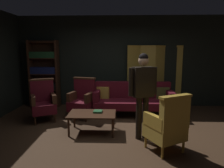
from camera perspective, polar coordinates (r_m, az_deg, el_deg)
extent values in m
plane|color=#3D2819|center=(4.52, -0.39, -13.64)|extent=(10.00, 10.00, 0.00)
cube|color=black|center=(6.62, 0.54, 6.15)|extent=(7.20, 0.10, 2.80)
cube|color=#B29338|center=(6.48, 5.96, 2.04)|extent=(0.42, 0.24, 1.90)
cube|color=#B78E33|center=(6.43, 6.10, 10.20)|extent=(0.43, 0.24, 0.06)
cube|color=#B29338|center=(6.57, 9.65, 2.06)|extent=(0.45, 0.15, 1.90)
cube|color=#B78E33|center=(6.52, 9.87, 10.10)|extent=(0.45, 0.15, 0.06)
cube|color=#B29338|center=(6.69, 13.18, 2.07)|extent=(0.42, 0.25, 1.90)
cube|color=#B78E33|center=(6.64, 13.48, 9.97)|extent=(0.42, 0.26, 0.06)
cube|color=#B29338|center=(6.85, 16.58, 2.10)|extent=(0.46, 0.11, 1.90)
cube|color=#B78E33|center=(6.81, 16.94, 9.80)|extent=(0.46, 0.12, 0.06)
cube|color=#382114|center=(6.95, -21.24, 2.57)|extent=(0.06, 0.32, 2.05)
cube|color=#382114|center=(6.67, -14.59, 2.64)|extent=(0.06, 0.32, 2.05)
cube|color=#382114|center=(6.94, -17.56, 2.76)|extent=(0.90, 0.02, 2.05)
cube|color=#382114|center=(6.97, -17.59, -5.29)|extent=(0.86, 0.30, 0.02)
cube|color=#382114|center=(6.87, -17.78, -1.39)|extent=(0.86, 0.30, 0.02)
cube|color=black|center=(6.83, -17.89, -0.51)|extent=(0.78, 0.22, 0.20)
cube|color=#382114|center=(6.80, -17.99, 2.61)|extent=(0.86, 0.30, 0.02)
cube|color=navy|center=(6.77, -18.09, 3.55)|extent=(0.78, 0.22, 0.21)
cube|color=#382114|center=(6.76, -18.19, 6.67)|extent=(0.86, 0.30, 0.02)
cube|color=#1E4C28|center=(6.74, -18.29, 7.56)|extent=(0.78, 0.22, 0.19)
cube|color=#382114|center=(6.76, -18.40, 10.75)|extent=(0.86, 0.30, 0.02)
cylinder|color=#382114|center=(5.50, -4.11, -8.22)|extent=(0.07, 0.07, 0.22)
cylinder|color=#382114|center=(5.62, 15.72, -8.15)|extent=(0.07, 0.07, 0.22)
cylinder|color=#382114|center=(6.07, -3.50, -6.52)|extent=(0.07, 0.07, 0.22)
cylinder|color=#382114|center=(6.18, 14.43, -6.51)|extent=(0.07, 0.07, 0.22)
cube|color=#4C0F19|center=(5.71, 5.76, -5.39)|extent=(2.10, 0.76, 0.20)
cube|color=#4C0F19|center=(5.94, 5.62, -1.55)|extent=(2.10, 0.18, 0.46)
cube|color=#4C0F19|center=(5.68, -4.14, -3.06)|extent=(0.16, 0.68, 0.26)
cube|color=#4C0F19|center=(5.80, 15.51, -3.12)|extent=(0.16, 0.68, 0.26)
cube|color=#B79338|center=(5.85, -2.47, -2.47)|extent=(0.35, 0.16, 0.34)
cube|color=#4C5123|center=(5.96, 13.68, -2.52)|extent=(0.34, 0.12, 0.34)
cylinder|color=#382114|center=(4.44, -11.75, -11.54)|extent=(0.04, 0.04, 0.39)
cylinder|color=#382114|center=(4.32, 0.18, -11.94)|extent=(0.04, 0.04, 0.39)
cylinder|color=#382114|center=(4.94, -10.24, -9.34)|extent=(0.04, 0.04, 0.39)
cylinder|color=#382114|center=(4.83, 0.40, -9.62)|extent=(0.04, 0.04, 0.39)
cube|color=#382114|center=(4.54, -5.44, -8.11)|extent=(1.00, 0.64, 0.03)
cylinder|color=#B78E33|center=(4.26, 14.34, -13.82)|extent=(0.04, 0.04, 0.22)
cylinder|color=#B78E33|center=(4.00, 9.17, -15.26)|extent=(0.04, 0.04, 0.22)
cylinder|color=#B78E33|center=(3.96, 18.87, -15.88)|extent=(0.04, 0.04, 0.22)
cylinder|color=#B78E33|center=(3.67, 13.59, -17.72)|extent=(0.04, 0.04, 0.22)
cube|color=#B79338|center=(3.88, 14.13, -12.53)|extent=(0.76, 0.76, 0.24)
cube|color=#B79338|center=(3.59, 16.80, -7.83)|extent=(0.55, 0.38, 0.54)
cube|color=#B78E33|center=(3.52, 17.02, -3.31)|extent=(0.59, 0.40, 0.04)
cube|color=#B78E33|center=(3.95, 16.93, -8.68)|extent=(0.32, 0.48, 0.22)
cube|color=#B78E33|center=(3.65, 11.38, -9.96)|extent=(0.32, 0.48, 0.22)
cylinder|color=#382114|center=(5.32, -20.24, -9.39)|extent=(0.04, 0.04, 0.22)
cylinder|color=#382114|center=(5.36, -15.28, -9.00)|extent=(0.04, 0.04, 0.22)
cylinder|color=#382114|center=(5.76, -20.53, -7.98)|extent=(0.04, 0.04, 0.22)
cylinder|color=#382114|center=(5.80, -15.95, -7.64)|extent=(0.04, 0.04, 0.22)
cube|color=#4C0F19|center=(5.49, -18.12, -6.19)|extent=(0.75, 0.75, 0.24)
cube|color=#4C0F19|center=(5.63, -18.55, -1.77)|extent=(0.56, 0.35, 0.54)
cube|color=#382114|center=(5.58, -18.70, 1.16)|extent=(0.60, 0.38, 0.04)
cube|color=#382114|center=(5.42, -20.77, -4.03)|extent=(0.30, 0.49, 0.22)
cube|color=#382114|center=(5.46, -15.73, -3.67)|extent=(0.30, 0.49, 0.22)
cylinder|color=#382114|center=(5.48, -11.59, -8.45)|extent=(0.04, 0.04, 0.22)
cylinder|color=#382114|center=(5.29, -7.14, -9.00)|extent=(0.04, 0.04, 0.22)
cylinder|color=#382114|center=(5.87, -9.45, -7.18)|extent=(0.04, 0.04, 0.22)
cylinder|color=#382114|center=(5.69, -5.25, -7.63)|extent=(0.04, 0.04, 0.22)
cube|color=#4C0F19|center=(5.51, -8.42, -5.76)|extent=(0.68, 0.68, 0.24)
cube|color=#4C0F19|center=(5.63, -7.52, -1.35)|extent=(0.57, 0.26, 0.54)
cube|color=#382114|center=(5.59, -7.58, 1.57)|extent=(0.61, 0.28, 0.04)
cube|color=#382114|center=(5.56, -10.71, -3.25)|extent=(0.21, 0.51, 0.22)
cube|color=#382114|center=(5.36, -6.15, -3.61)|extent=(0.21, 0.51, 0.22)
cylinder|color=black|center=(4.28, 9.06, -8.95)|extent=(0.12, 0.12, 0.86)
cylinder|color=black|center=(4.22, 7.34, -9.17)|extent=(0.12, 0.12, 0.86)
cube|color=maroon|center=(4.13, 8.36, -2.86)|extent=(0.36, 0.26, 0.09)
cube|color=black|center=(4.08, 8.44, 0.57)|extent=(0.45, 0.33, 0.58)
cube|color=white|center=(4.18, 7.78, 1.18)|extent=(0.14, 0.06, 0.41)
cube|color=maroon|center=(4.16, 7.82, 4.34)|extent=(0.09, 0.05, 0.04)
cylinder|color=black|center=(4.20, 11.51, 0.86)|extent=(0.09, 0.09, 0.54)
cylinder|color=black|center=(3.98, 5.21, 0.55)|extent=(0.09, 0.09, 0.54)
sphere|color=tan|center=(4.04, 8.58, 6.32)|extent=(0.20, 0.20, 0.20)
sphere|color=black|center=(4.04, 8.59, 7.03)|extent=(0.18, 0.18, 0.18)
cube|color=#1E4C28|center=(4.59, -3.88, -7.48)|extent=(0.19, 0.19, 0.04)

